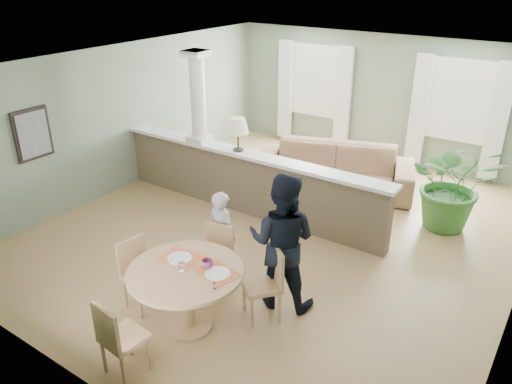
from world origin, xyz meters
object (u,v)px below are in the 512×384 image
Objects in this scene: chair_far_boy at (217,255)px; man_person at (282,241)px; chair_side at (138,271)px; chair_near at (118,336)px; chair_far_man at (268,280)px; dining_table at (187,282)px; sofa at (333,169)px; houseplant at (454,184)px; child_person at (222,235)px.

man_person is (0.88, 0.20, 0.40)m from chair_far_boy.
chair_near is at bearing -134.14° from chair_side.
chair_far_man is 1.04× the size of chair_side.
dining_table is 1.50× the size of chair_far_boy.
chair_side is (-0.44, -4.60, 0.08)m from sofa.
houseplant reaches higher than dining_table.
chair_near is at bearing -97.93° from chair_far_boy.
chair_side is at bearing -47.78° from chair_near.
chair_far_boy is at bearing -107.02° from sofa.
chair_far_boy is 1.03m from chair_side.
houseplant is 5.68m from chair_near.
chair_near reaches higher than dining_table.
child_person is at bearing -77.19° from chair_near.
houseplant reaches higher than chair_far_man.
chair_side is at bearing -114.49° from sofa.
child_person reaches higher than chair_side.
chair_near is (0.15, -1.83, 0.02)m from chair_far_boy.
dining_table reaches higher than sofa.
chair_far_man is (0.89, -0.13, 0.03)m from chair_far_boy.
dining_table is (-1.88, -4.33, -0.12)m from houseplant.
dining_table is 1.45× the size of chair_near.
houseplant is 1.67× the size of chair_side.
chair_far_man is 0.50m from man_person.
chair_far_boy is 0.50× the size of man_person.
dining_table is at bearing -89.33° from chair_near.
man_person reaches higher than sofa.
child_person is 0.71× the size of man_person.
chair_far_boy is 0.98× the size of chair_side.
chair_far_man is (-1.23, -3.61, -0.24)m from houseplant.
chair_far_man is (0.66, 0.72, -0.12)m from dining_table.
houseplant is at bearing -104.60° from chair_near.
chair_far_boy is (0.13, -3.74, 0.07)m from sofa.
man_person is (-1.24, -3.28, 0.13)m from houseplant.
dining_table is at bearing 43.22° from man_person.
child_person is at bearing -161.97° from chair_far_man.
child_person is at bearing 99.93° from chair_far_boy.
chair_far_man is at bearing -20.89° from chair_far_boy.
dining_table is 0.89m from chair_far_boy.
chair_side is at bearing -121.76° from houseplant.
dining_table and chair_side have the same top height.
chair_side is (-0.81, -0.02, -0.14)m from dining_table.
sofa is 3.28× the size of chair_far_boy.
houseplant is (2.25, -0.26, 0.34)m from sofa.
man_person is at bearing 58.36° from dining_table.
man_person is (1.00, -0.07, 0.26)m from child_person.
chair_near reaches higher than sofa.
sofa is 4.60m from dining_table.
houseplant is at bearing -125.80° from man_person.
chair_far_boy is (-0.24, 0.85, -0.15)m from dining_table.
chair_far_boy is 0.70× the size of child_person.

